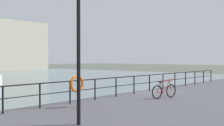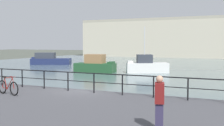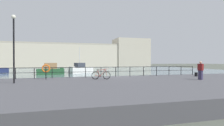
{
  "view_description": "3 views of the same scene",
  "coord_description": "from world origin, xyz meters",
  "px_view_note": "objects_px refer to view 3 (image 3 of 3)",
  "views": [
    {
      "loc": [
        -15.87,
        -10.94,
        3.04
      ],
      "look_at": [
        -0.95,
        2.1,
        2.74
      ],
      "focal_mm": 45.88,
      "sensor_mm": 36.0,
      "label": 1
    },
    {
      "loc": [
        8.3,
        -14.21,
        3.6
      ],
      "look_at": [
        -0.43,
        4.88,
        2.17
      ],
      "focal_mm": 45.88,
      "sensor_mm": 36.0,
      "label": 2
    },
    {
      "loc": [
        -6.15,
        -19.6,
        2.69
      ],
      "look_at": [
        -0.16,
        2.31,
        2.4
      ],
      "focal_mm": 28.91,
      "sensor_mm": 36.0,
      "label": 3
    }
  ],
  "objects_px": {
    "parked_bicycle": "(101,75)",
    "quay_lamp_post": "(14,40)",
    "harbor_building": "(92,55)",
    "moored_cabin_cruiser": "(81,69)",
    "life_ring_stand": "(46,69)",
    "mooring_bollard": "(196,74)",
    "standing_person": "(201,70)",
    "moored_green_narrowboat": "(51,70)"
  },
  "relations": [
    {
      "from": "parked_bicycle",
      "to": "quay_lamp_post",
      "type": "relative_size",
      "value": 0.33
    },
    {
      "from": "harbor_building",
      "to": "moored_cabin_cruiser",
      "type": "relative_size",
      "value": 11.7
    },
    {
      "from": "harbor_building",
      "to": "parked_bicycle",
      "type": "relative_size",
      "value": 38.09
    },
    {
      "from": "moored_cabin_cruiser",
      "to": "life_ring_stand",
      "type": "bearing_deg",
      "value": 49.89
    },
    {
      "from": "moored_cabin_cruiser",
      "to": "life_ring_stand",
      "type": "height_order",
      "value": "moored_cabin_cruiser"
    },
    {
      "from": "moored_cabin_cruiser",
      "to": "parked_bicycle",
      "type": "bearing_deg",
      "value": 63.02
    },
    {
      "from": "parked_bicycle",
      "to": "life_ring_stand",
      "type": "bearing_deg",
      "value": 178.04
    },
    {
      "from": "mooring_bollard",
      "to": "quay_lamp_post",
      "type": "relative_size",
      "value": 0.08
    },
    {
      "from": "moored_cabin_cruiser",
      "to": "standing_person",
      "type": "xyz_separation_m",
      "value": [
        8.48,
        -25.31,
        0.95
      ]
    },
    {
      "from": "harbor_building",
      "to": "moored_cabin_cruiser",
      "type": "height_order",
      "value": "harbor_building"
    },
    {
      "from": "harbor_building",
      "to": "standing_person",
      "type": "height_order",
      "value": "harbor_building"
    },
    {
      "from": "moored_cabin_cruiser",
      "to": "parked_bicycle",
      "type": "distance_m",
      "value": 22.6
    },
    {
      "from": "quay_lamp_post",
      "to": "standing_person",
      "type": "distance_m",
      "value": 16.1
    },
    {
      "from": "moored_cabin_cruiser",
      "to": "moored_green_narrowboat",
      "type": "bearing_deg",
      "value": -6.95
    },
    {
      "from": "moored_cabin_cruiser",
      "to": "life_ring_stand",
      "type": "relative_size",
      "value": 4.05
    },
    {
      "from": "harbor_building",
      "to": "moored_cabin_cruiser",
      "type": "distance_m",
      "value": 43.1
    },
    {
      "from": "moored_cabin_cruiser",
      "to": "standing_person",
      "type": "relative_size",
      "value": 3.35
    },
    {
      "from": "life_ring_stand",
      "to": "standing_person",
      "type": "xyz_separation_m",
      "value": [
        13.71,
        -4.03,
        -0.11
      ]
    },
    {
      "from": "parked_bicycle",
      "to": "mooring_bollard",
      "type": "bearing_deg",
      "value": 14.63
    },
    {
      "from": "life_ring_stand",
      "to": "quay_lamp_post",
      "type": "bearing_deg",
      "value": -131.01
    },
    {
      "from": "harbor_building",
      "to": "quay_lamp_post",
      "type": "relative_size",
      "value": 12.57
    },
    {
      "from": "life_ring_stand",
      "to": "quay_lamp_post",
      "type": "xyz_separation_m",
      "value": [
        -2.12,
        -2.44,
        2.34
      ]
    },
    {
      "from": "standing_person",
      "to": "parked_bicycle",
      "type": "bearing_deg",
      "value": 146.62
    },
    {
      "from": "harbor_building",
      "to": "mooring_bollard",
      "type": "height_order",
      "value": "harbor_building"
    },
    {
      "from": "harbor_building",
      "to": "quay_lamp_post",
      "type": "xyz_separation_m",
      "value": [
        -16.42,
        -65.63,
        -0.93
      ]
    },
    {
      "from": "moored_cabin_cruiser",
      "to": "harbor_building",
      "type": "bearing_deg",
      "value": -128.5
    },
    {
      "from": "standing_person",
      "to": "life_ring_stand",
      "type": "bearing_deg",
      "value": 147.49
    },
    {
      "from": "moored_green_narrowboat",
      "to": "mooring_bollard",
      "type": "height_order",
      "value": "moored_green_narrowboat"
    },
    {
      "from": "harbor_building",
      "to": "mooring_bollard",
      "type": "bearing_deg",
      "value": -88.64
    },
    {
      "from": "moored_green_narrowboat",
      "to": "life_ring_stand",
      "type": "bearing_deg",
      "value": -93.75
    },
    {
      "from": "quay_lamp_post",
      "to": "parked_bicycle",
      "type": "bearing_deg",
      "value": 9.02
    },
    {
      "from": "harbor_building",
      "to": "moored_green_narrowboat",
      "type": "bearing_deg",
      "value": -108.92
    },
    {
      "from": "parked_bicycle",
      "to": "mooring_bollard",
      "type": "relative_size",
      "value": 3.95
    },
    {
      "from": "moored_cabin_cruiser",
      "to": "moored_green_narrowboat",
      "type": "distance_m",
      "value": 6.38
    },
    {
      "from": "mooring_bollard",
      "to": "quay_lamp_post",
      "type": "xyz_separation_m",
      "value": [
        -17.95,
        -1.46,
        3.09
      ]
    },
    {
      "from": "mooring_bollard",
      "to": "quay_lamp_post",
      "type": "distance_m",
      "value": 18.27
    },
    {
      "from": "standing_person",
      "to": "moored_green_narrowboat",
      "type": "bearing_deg",
      "value": 105.88
    },
    {
      "from": "parked_bicycle",
      "to": "standing_person",
      "type": "distance_m",
      "value": 9.18
    },
    {
      "from": "harbor_building",
      "to": "moored_green_narrowboat",
      "type": "xyz_separation_m",
      "value": [
        -15.09,
        -44.02,
        -4.31
      ]
    },
    {
      "from": "harbor_building",
      "to": "standing_person",
      "type": "relative_size",
      "value": 39.19
    },
    {
      "from": "quay_lamp_post",
      "to": "standing_person",
      "type": "bearing_deg",
      "value": -5.75
    },
    {
      "from": "moored_cabin_cruiser",
      "to": "quay_lamp_post",
      "type": "height_order",
      "value": "quay_lamp_post"
    }
  ]
}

